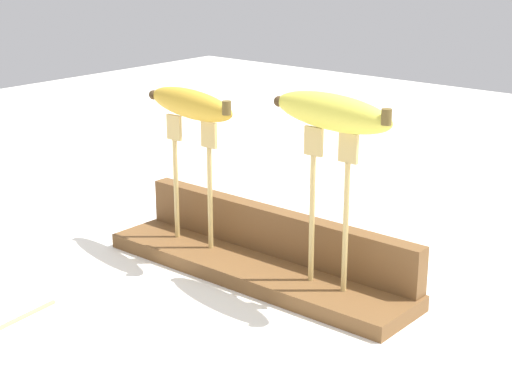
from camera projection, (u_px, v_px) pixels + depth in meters
ground_plane at (256, 276)px, 1.11m from camera, size 3.00×3.00×0.00m
wooden_board at (256, 269)px, 1.10m from camera, size 0.47×0.11×0.02m
board_backstop at (276, 232)px, 1.12m from camera, size 0.46×0.02×0.06m
fork_stand_left at (190, 170)px, 1.14m from camera, size 0.09×0.01×0.18m
fork_stand_right at (327, 196)px, 0.99m from camera, size 0.08×0.01×0.20m
banana_raised_left at (188, 104)px, 1.11m from camera, size 0.19×0.07×0.04m
banana_raised_right at (330, 112)px, 0.96m from camera, size 0.19×0.07×0.04m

